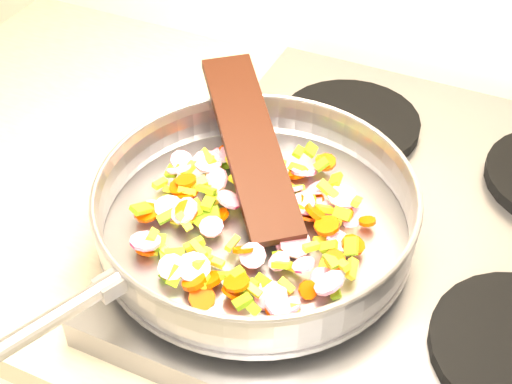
% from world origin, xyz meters
% --- Properties ---
extents(cooktop, '(0.60, 0.60, 0.04)m').
position_xyz_m(cooktop, '(-0.70, 1.67, 0.92)').
color(cooktop, '#939399').
rests_on(cooktop, counter_top).
extents(grate_fl, '(0.19, 0.19, 0.02)m').
position_xyz_m(grate_fl, '(-0.84, 1.52, 0.95)').
color(grate_fl, black).
rests_on(grate_fl, cooktop).
extents(grate_bl, '(0.19, 0.19, 0.02)m').
position_xyz_m(grate_bl, '(-0.84, 1.81, 0.95)').
color(grate_bl, black).
rests_on(grate_bl, cooktop).
extents(saute_pan, '(0.40, 0.54, 0.06)m').
position_xyz_m(saute_pan, '(-0.87, 1.56, 0.99)').
color(saute_pan, '#9E9EA5').
rests_on(saute_pan, grate_fl).
extents(vegetable_heap, '(0.27, 0.28, 0.05)m').
position_xyz_m(vegetable_heap, '(-0.87, 1.55, 0.98)').
color(vegetable_heap, '#E43C00').
rests_on(vegetable_heap, saute_pan).
extents(wooden_spatula, '(0.22, 0.25, 0.08)m').
position_xyz_m(wooden_spatula, '(-0.91, 1.63, 1.01)').
color(wooden_spatula, black).
rests_on(wooden_spatula, saute_pan).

